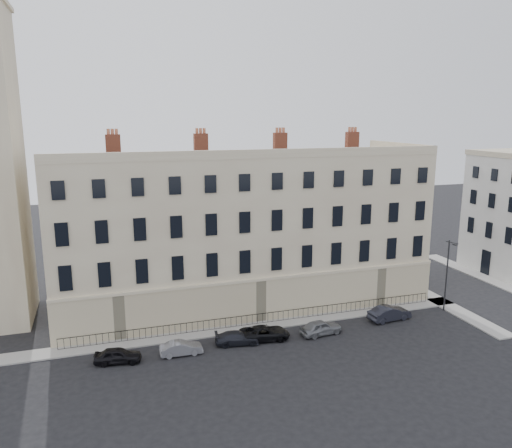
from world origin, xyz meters
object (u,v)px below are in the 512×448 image
at_px(car_d, 265,333).
at_px(streetlamp, 447,272).
at_px(car_b, 181,348).
at_px(car_f, 389,313).
at_px(car_e, 321,327).
at_px(car_a, 118,355).
at_px(car_c, 237,338).

height_order(car_d, streetlamp, streetlamp).
distance_m(car_b, car_f, 19.60).
distance_m(car_e, streetlamp, 14.24).
height_order(car_a, car_d, car_a).
relative_size(car_b, streetlamp, 0.48).
bearing_deg(car_b, car_c, -83.52).
bearing_deg(streetlamp, car_b, 165.69).
xyz_separation_m(car_a, car_b, (4.86, -0.16, -0.05)).
bearing_deg(streetlamp, car_c, 165.11).
xyz_separation_m(car_a, car_d, (12.05, 0.40, -0.01)).
distance_m(car_a, car_d, 12.06).
height_order(car_a, car_b, car_a).
distance_m(car_c, car_d, 2.43).
distance_m(car_d, car_e, 5.03).
bearing_deg(car_d, car_b, 100.38).
height_order(car_a, car_e, car_e).
height_order(car_c, car_f, car_f).
bearing_deg(streetlamp, car_a, 164.94).
height_order(car_a, car_f, car_f).
height_order(car_b, car_e, car_e).
bearing_deg(car_c, car_d, -78.55).
distance_m(car_b, car_d, 7.21).
relative_size(car_e, streetlamp, 0.53).
xyz_separation_m(car_f, streetlamp, (6.41, 0.38, 3.25)).
bearing_deg(car_f, car_b, 86.59).
height_order(car_a, car_c, car_a).
xyz_separation_m(car_b, car_f, (19.58, 0.93, 0.12)).
bearing_deg(car_e, car_f, -90.41).
bearing_deg(car_c, car_e, -84.11).
xyz_separation_m(car_d, streetlamp, (18.80, 0.75, 3.33)).
distance_m(car_d, streetlamp, 19.11).
height_order(car_b, car_f, car_f).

